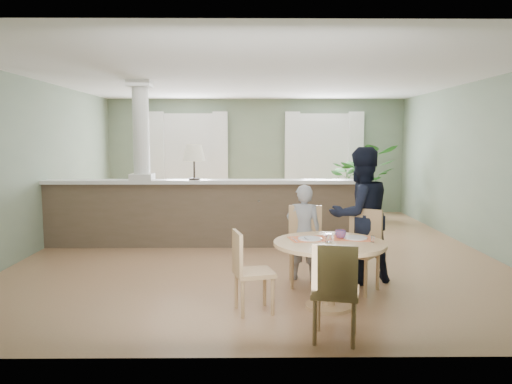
{
  "coord_description": "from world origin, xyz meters",
  "views": [
    {
      "loc": [
        -0.12,
        -7.92,
        1.8
      ],
      "look_at": [
        -0.05,
        -1.0,
        1.04
      ],
      "focal_mm": 35.0,
      "sensor_mm": 36.0,
      "label": 1
    }
  ],
  "objects_px": {
    "sofa": "(231,208)",
    "dining_table": "(330,255)",
    "chair_side": "(248,268)",
    "man_person": "(360,215)",
    "chair_far_boy": "(306,241)",
    "chair_near": "(335,288)",
    "chair_far_man": "(361,246)",
    "child_person": "(304,233)",
    "houseplant": "(361,182)"
  },
  "relations": [
    {
      "from": "sofa",
      "to": "dining_table",
      "type": "distance_m",
      "value": 4.76
    },
    {
      "from": "chair_side",
      "to": "man_person",
      "type": "height_order",
      "value": "man_person"
    },
    {
      "from": "chair_far_boy",
      "to": "chair_near",
      "type": "height_order",
      "value": "chair_far_boy"
    },
    {
      "from": "sofa",
      "to": "chair_near",
      "type": "relative_size",
      "value": 3.21
    },
    {
      "from": "chair_far_man",
      "to": "chair_side",
      "type": "distance_m",
      "value": 1.55
    },
    {
      "from": "dining_table",
      "to": "chair_near",
      "type": "relative_size",
      "value": 1.31
    },
    {
      "from": "chair_far_boy",
      "to": "child_person",
      "type": "distance_m",
      "value": 0.15
    },
    {
      "from": "sofa",
      "to": "chair_side",
      "type": "bearing_deg",
      "value": -95.2
    },
    {
      "from": "chair_far_man",
      "to": "chair_near",
      "type": "bearing_deg",
      "value": -73.52
    },
    {
      "from": "chair_far_man",
      "to": "chair_side",
      "type": "height_order",
      "value": "chair_far_man"
    },
    {
      "from": "child_person",
      "to": "houseplant",
      "type": "bearing_deg",
      "value": -95.4
    },
    {
      "from": "chair_far_boy",
      "to": "dining_table",
      "type": "bearing_deg",
      "value": -77.95
    },
    {
      "from": "sofa",
      "to": "chair_near",
      "type": "height_order",
      "value": "chair_near"
    },
    {
      "from": "chair_far_man",
      "to": "chair_near",
      "type": "distance_m",
      "value": 1.65
    },
    {
      "from": "chair_far_man",
      "to": "chair_near",
      "type": "xyz_separation_m",
      "value": [
        -0.57,
        -1.55,
        -0.03
      ]
    },
    {
      "from": "chair_far_boy",
      "to": "chair_near",
      "type": "bearing_deg",
      "value": -85.79
    },
    {
      "from": "chair_side",
      "to": "chair_far_boy",
      "type": "bearing_deg",
      "value": -47.69
    },
    {
      "from": "dining_table",
      "to": "chair_near",
      "type": "height_order",
      "value": "chair_near"
    },
    {
      "from": "chair_far_man",
      "to": "child_person",
      "type": "distance_m",
      "value": 0.76
    },
    {
      "from": "dining_table",
      "to": "chair_far_boy",
      "type": "relative_size",
      "value": 1.23
    },
    {
      "from": "chair_far_boy",
      "to": "child_person",
      "type": "relative_size",
      "value": 0.79
    },
    {
      "from": "houseplant",
      "to": "chair_far_boy",
      "type": "bearing_deg",
      "value": -109.78
    },
    {
      "from": "houseplant",
      "to": "chair_near",
      "type": "distance_m",
      "value": 6.82
    },
    {
      "from": "houseplant",
      "to": "dining_table",
      "type": "xyz_separation_m",
      "value": [
        -1.56,
        -5.69,
        -0.26
      ]
    },
    {
      "from": "houseplant",
      "to": "man_person",
      "type": "distance_m",
      "value": 4.86
    },
    {
      "from": "chair_near",
      "to": "man_person",
      "type": "distance_m",
      "value": 1.99
    },
    {
      "from": "houseplant",
      "to": "dining_table",
      "type": "height_order",
      "value": "houseplant"
    },
    {
      "from": "chair_far_boy",
      "to": "child_person",
      "type": "height_order",
      "value": "child_person"
    },
    {
      "from": "chair_side",
      "to": "child_person",
      "type": "xyz_separation_m",
      "value": [
        0.7,
        1.18,
        0.14
      ]
    },
    {
      "from": "dining_table",
      "to": "chair_far_boy",
      "type": "bearing_deg",
      "value": 99.72
    },
    {
      "from": "houseplant",
      "to": "dining_table",
      "type": "bearing_deg",
      "value": -105.35
    },
    {
      "from": "chair_far_boy",
      "to": "chair_far_man",
      "type": "relative_size",
      "value": 1.0
    },
    {
      "from": "dining_table",
      "to": "chair_far_boy",
      "type": "height_order",
      "value": "chair_far_boy"
    },
    {
      "from": "man_person",
      "to": "child_person",
      "type": "bearing_deg",
      "value": -27.01
    },
    {
      "from": "sofa",
      "to": "child_person",
      "type": "height_order",
      "value": "child_person"
    },
    {
      "from": "houseplant",
      "to": "man_person",
      "type": "bearing_deg",
      "value": -102.42
    },
    {
      "from": "man_person",
      "to": "chair_far_man",
      "type": "bearing_deg",
      "value": 61.31
    },
    {
      "from": "chair_side",
      "to": "chair_near",
      "type": "bearing_deg",
      "value": -148.96
    },
    {
      "from": "chair_near",
      "to": "child_person",
      "type": "relative_size",
      "value": 0.74
    },
    {
      "from": "chair_far_man",
      "to": "dining_table",
      "type": "bearing_deg",
      "value": -89.75
    },
    {
      "from": "houseplant",
      "to": "man_person",
      "type": "xyz_separation_m",
      "value": [
        -1.04,
        -4.74,
        0.01
      ]
    },
    {
      "from": "sofa",
      "to": "chair_far_boy",
      "type": "relative_size",
      "value": 3.02
    },
    {
      "from": "dining_table",
      "to": "child_person",
      "type": "height_order",
      "value": "child_person"
    },
    {
      "from": "dining_table",
      "to": "chair_far_man",
      "type": "relative_size",
      "value": 1.23
    },
    {
      "from": "chair_near",
      "to": "child_person",
      "type": "xyz_separation_m",
      "value": [
        -0.07,
        1.95,
        0.11
      ]
    },
    {
      "from": "houseplant",
      "to": "child_person",
      "type": "relative_size",
      "value": 1.36
    },
    {
      "from": "chair_side",
      "to": "chair_far_man",
      "type": "bearing_deg",
      "value": -73.42
    },
    {
      "from": "chair_far_man",
      "to": "chair_side",
      "type": "xyz_separation_m",
      "value": [
        -1.33,
        -0.78,
        -0.06
      ]
    },
    {
      "from": "man_person",
      "to": "chair_far_boy",
      "type": "bearing_deg",
      "value": -16.25
    },
    {
      "from": "chair_side",
      "to": "houseplant",
      "type": "bearing_deg",
      "value": -36.23
    }
  ]
}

